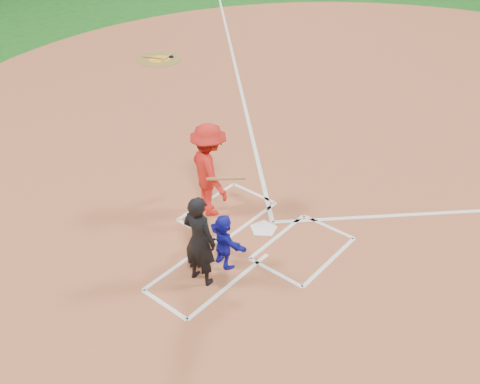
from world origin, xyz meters
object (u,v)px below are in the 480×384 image
Objects in this scene: home_plate at (264,229)px; on_deck_circle at (159,59)px; catcher at (224,241)px; umpire at (199,240)px; batter_at_plate at (209,170)px.

home_plate is 10.81m from on_deck_circle.
catcher is at bearing 94.08° from home_plate.
on_deck_circle is at bearing -31.63° from home_plate.
home_plate is 1.45m from catcher.
home_plate is 0.35× the size of on_deck_circle.
catcher reaches higher than home_plate.
umpire is at bearing 98.20° from catcher.
umpire reaches higher than on_deck_circle.
batter_at_plate is at bearing -57.49° from umpire.
catcher is (9.30, -7.00, 0.55)m from on_deck_circle.
catcher is at bearing -99.96° from umpire.
umpire reaches higher than catcher.
home_plate is at bearing -31.63° from on_deck_circle.
umpire is at bearing -52.15° from batter_at_plate.
umpire reaches higher than home_plate.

